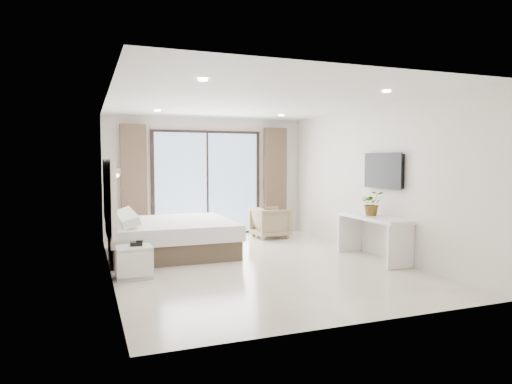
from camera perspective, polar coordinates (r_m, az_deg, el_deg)
ground at (r=7.80m, az=-0.34°, el=-8.84°), size 6.20×6.20×0.00m
room_shell at (r=8.37m, az=-3.68°, el=2.95°), size 4.62×6.22×2.72m
bed at (r=8.58m, az=-10.76°, el=-5.52°), size 2.21×2.11×0.76m
nightstand at (r=7.02m, az=-15.00°, el=-8.46°), size 0.51×0.42×0.47m
phone at (r=7.00m, az=-14.76°, el=-6.28°), size 0.18×0.14×0.06m
console_desk at (r=8.21m, az=14.41°, el=-4.30°), size 0.52×1.66×0.77m
plant at (r=8.19m, az=14.33°, el=-1.71°), size 0.52×0.55×0.33m
armchair at (r=10.22m, az=1.83°, el=-3.64°), size 0.71×0.76×0.75m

